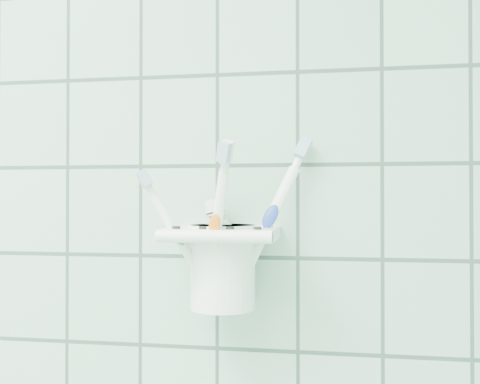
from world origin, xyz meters
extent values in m
cube|color=white|center=(0.65, 1.19, 1.27)|extent=(0.05, 0.02, 0.04)
cube|color=white|center=(0.65, 1.15, 1.28)|extent=(0.13, 0.10, 0.01)
cylinder|color=white|center=(0.65, 1.10, 1.28)|extent=(0.13, 0.01, 0.01)
cylinder|color=black|center=(0.60, 1.11, 1.29)|extent=(0.01, 0.01, 0.00)
cylinder|color=black|center=(0.63, 1.11, 1.29)|extent=(0.01, 0.01, 0.00)
cylinder|color=black|center=(0.66, 1.11, 1.29)|extent=(0.01, 0.01, 0.00)
cylinder|color=black|center=(0.70, 1.11, 1.29)|extent=(0.01, 0.01, 0.00)
cylinder|color=white|center=(0.65, 1.16, 1.24)|extent=(0.08, 0.08, 0.10)
cylinder|color=white|center=(0.65, 1.16, 1.29)|extent=(0.09, 0.09, 0.01)
cylinder|color=black|center=(0.65, 1.16, 1.29)|extent=(0.07, 0.07, 0.00)
cylinder|color=white|center=(0.64, 1.14, 1.28)|extent=(0.09, 0.03, 0.14)
cylinder|color=white|center=(0.64, 1.14, 1.36)|extent=(0.02, 0.01, 0.02)
cube|color=silver|center=(0.64, 1.14, 1.37)|extent=(0.02, 0.01, 0.02)
cube|color=white|center=(0.64, 1.14, 1.37)|extent=(0.02, 0.01, 0.03)
ellipsoid|color=green|center=(0.64, 1.14, 1.29)|extent=(0.02, 0.01, 0.03)
cylinder|color=white|center=(0.66, 1.14, 1.29)|extent=(0.09, 0.06, 0.17)
cylinder|color=white|center=(0.66, 1.14, 1.40)|extent=(0.02, 0.02, 0.03)
cube|color=silver|center=(0.66, 1.13, 1.41)|extent=(0.02, 0.02, 0.03)
cube|color=white|center=(0.66, 1.14, 1.41)|extent=(0.02, 0.01, 0.03)
ellipsoid|color=#1E38A5|center=(0.66, 1.13, 1.32)|extent=(0.03, 0.02, 0.04)
cylinder|color=white|center=(0.63, 1.14, 1.28)|extent=(0.05, 0.07, 0.16)
cylinder|color=white|center=(0.63, 1.14, 1.38)|extent=(0.02, 0.02, 0.03)
cube|color=silver|center=(0.63, 1.14, 1.39)|extent=(0.02, 0.02, 0.03)
cube|color=white|center=(0.63, 1.14, 1.39)|extent=(0.02, 0.02, 0.03)
ellipsoid|color=orange|center=(0.63, 1.14, 1.30)|extent=(0.02, 0.02, 0.03)
cube|color=silver|center=(0.66, 1.17, 1.25)|extent=(0.05, 0.02, 0.10)
cube|color=silver|center=(0.66, 1.17, 1.21)|extent=(0.04, 0.01, 0.02)
cone|color=silver|center=(0.66, 1.17, 1.31)|extent=(0.03, 0.03, 0.02)
cylinder|color=white|center=(0.66, 1.17, 1.32)|extent=(0.03, 0.03, 0.03)
camera|label=1|loc=(0.77, 0.51, 1.33)|focal=40.00mm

